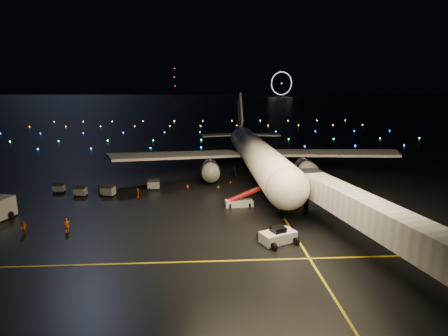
{
  "coord_description": "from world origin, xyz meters",
  "views": [
    {
      "loc": [
        0.88,
        -43.53,
        17.73
      ],
      "look_at": [
        4.14,
        12.0,
        5.0
      ],
      "focal_mm": 28.0,
      "sensor_mm": 36.0,
      "label": 1
    }
  ],
  "objects": [
    {
      "name": "safety_cone_0",
      "position": [
        3.46,
        17.78,
        0.25
      ],
      "size": [
        0.54,
        0.54,
        0.49
      ],
      "primitive_type": "cone",
      "rotation": [
        0.0,
        0.0,
        -0.27
      ],
      "color": "#EA4800",
      "rests_on": "ground"
    },
    {
      "name": "airliner",
      "position": [
        11.21,
        27.28,
        8.26
      ],
      "size": [
        59.27,
        56.41,
        16.53
      ],
      "primitive_type": null,
      "rotation": [
        0.0,
        0.0,
        0.02
      ],
      "color": "silver",
      "rests_on": "ground"
    },
    {
      "name": "baggage_cart_0",
      "position": [
        -8.2,
        17.53,
        0.89
      ],
      "size": [
        2.16,
        1.57,
        1.77
      ],
      "primitive_type": "cube",
      "rotation": [
        0.0,
        0.0,
        0.05
      ],
      "color": "gray",
      "rests_on": "ground"
    },
    {
      "name": "crew_a",
      "position": [
        -16.49,
        -1.16,
        0.89
      ],
      "size": [
        0.77,
        0.75,
        1.79
      ],
      "primitive_type": "imported",
      "rotation": [
        0.0,
        0.0,
        0.72
      ],
      "color": "#F65D0A",
      "rests_on": "ground"
    },
    {
      "name": "pushback_tug",
      "position": [
        9.43,
        -5.88,
        0.98
      ],
      "size": [
        4.63,
        3.63,
        1.96
      ],
      "primitive_type": "cube",
      "rotation": [
        0.0,
        0.0,
        0.42
      ],
      "color": "silver",
      "rests_on": "ground"
    },
    {
      "name": "crew_b",
      "position": [
        -21.55,
        -1.61,
        0.86
      ],
      "size": [
        0.89,
        0.72,
        1.72
      ],
      "primitive_type": "imported",
      "rotation": [
        0.0,
        0.0,
        0.08
      ],
      "color": "#F65D0A",
      "rests_on": "ground"
    },
    {
      "name": "baggage_cart_2",
      "position": [
        -20.01,
        14.23,
        0.81
      ],
      "size": [
        1.99,
        1.46,
        1.63
      ],
      "primitive_type": "cube",
      "rotation": [
        0.0,
        0.0,
        -0.06
      ],
      "color": "gray",
      "rests_on": "ground"
    },
    {
      "name": "baggage_cart_3",
      "position": [
        -16.28,
        15.49,
        0.77
      ],
      "size": [
        2.07,
        1.67,
        1.55
      ],
      "primitive_type": "cube",
      "rotation": [
        0.0,
        0.0,
        -0.24
      ],
      "color": "gray",
      "rests_on": "ground"
    },
    {
      "name": "lane_centre",
      "position": [
        12.0,
        15.0,
        0.01
      ],
      "size": [
        0.25,
        80.0,
        0.02
      ],
      "primitive_type": "cube",
      "color": "gold",
      "rests_on": "ground"
    },
    {
      "name": "safety_cone_3",
      "position": [
        -12.98,
        33.76,
        0.24
      ],
      "size": [
        0.51,
        0.51,
        0.47
      ],
      "primitive_type": "cone",
      "rotation": [
        0.0,
        0.0,
        -0.27
      ],
      "color": "#EA4800",
      "rests_on": "ground"
    },
    {
      "name": "taxiway_lights",
      "position": [
        0.0,
        106.0,
        0.18
      ],
      "size": [
        164.0,
        92.0,
        0.36
      ],
      "primitive_type": null,
      "color": "black",
      "rests_on": "ground"
    },
    {
      "name": "baggage_cart_1",
      "position": [
        -15.35,
        13.99,
        0.91
      ],
      "size": [
        2.45,
        1.99,
        1.82
      ],
      "primitive_type": "cube",
      "rotation": [
        0.0,
        0.0,
        -0.25
      ],
      "color": "gray",
      "rests_on": "ground"
    },
    {
      "name": "ferris_wheel",
      "position": [
        170.0,
        720.0,
        26.0
      ],
      "size": [
        49.33,
        16.8,
        52.0
      ],
      "primitive_type": null,
      "rotation": [
        0.0,
        0.0,
        0.26
      ],
      "color": "black",
      "rests_on": "ground"
    },
    {
      "name": "safety_cone_1",
      "position": [
        5.95,
        21.07,
        0.23
      ],
      "size": [
        0.51,
        0.51,
        0.45
      ],
      "primitive_type": "cone",
      "rotation": [
        0.0,
        0.0,
        0.33
      ],
      "color": "#EA4800",
      "rests_on": "ground"
    },
    {
      "name": "lane_cross",
      "position": [
        -5.0,
        -10.0,
        0.01
      ],
      "size": [
        60.0,
        0.25,
        0.02
      ],
      "primitive_type": "cube",
      "color": "gold",
      "rests_on": "ground"
    },
    {
      "name": "safety_cone_2",
      "position": [
        -2.19,
        18.52,
        0.26
      ],
      "size": [
        0.54,
        0.54,
        0.53
      ],
      "primitive_type": "cone",
      "rotation": [
        0.0,
        0.0,
        -0.19
      ],
      "color": "#EA4800",
      "rests_on": "ground"
    },
    {
      "name": "baggage_cart_4",
      "position": [
        -24.44,
        16.56,
        0.77
      ],
      "size": [
        1.86,
        1.34,
        1.53
      ],
      "primitive_type": "cube",
      "rotation": [
        0.0,
        0.0,
        -0.04
      ],
      "color": "gray",
      "rests_on": "ground"
    },
    {
      "name": "radio_mast",
      "position": [
        -60.0,
        740.0,
        32.0
      ],
      "size": [
        1.8,
        1.8,
        64.0
      ],
      "primitive_type": "cylinder",
      "color": "black",
      "rests_on": "ground"
    },
    {
      "name": "crew_c",
      "position": [
        -10.14,
        12.74,
        0.8
      ],
      "size": [
        0.72,
        1.01,
        1.6
      ],
      "primitive_type": "imported",
      "rotation": [
        0.0,
        0.0,
        -1.18
      ],
      "color": "#F65D0A",
      "rests_on": "ground"
    },
    {
      "name": "belt_loader",
      "position": [
        6.2,
        7.38,
        1.51
      ],
      "size": [
        6.3,
        2.05,
        3.01
      ],
      "primitive_type": null,
      "rotation": [
        0.0,
        0.0,
        0.06
      ],
      "color": "silver",
      "rests_on": "ground"
    },
    {
      "name": "ground",
      "position": [
        0.0,
        300.0,
        0.0
      ],
      "size": [
        2000.0,
        2000.0,
        0.0
      ],
      "primitive_type": "plane",
      "color": "black",
      "rests_on": "ground"
    }
  ]
}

